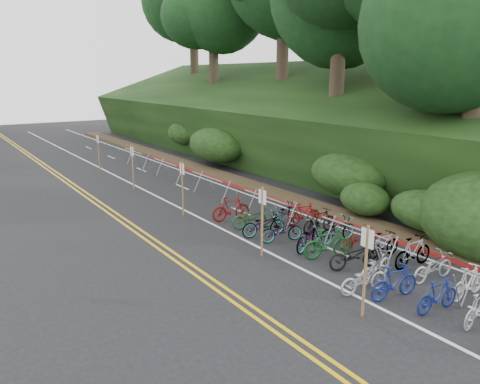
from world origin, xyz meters
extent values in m
plane|color=black|center=(0.00, 0.00, 0.00)|extent=(120.00, 120.00, 0.00)
cube|color=gold|center=(-2.15, 10.00, 0.00)|extent=(0.12, 80.00, 0.01)
cube|color=gold|center=(-1.85, 10.00, 0.00)|extent=(0.12, 80.00, 0.01)
cube|color=silver|center=(1.00, 10.00, 0.00)|extent=(0.12, 80.00, 0.01)
cube|color=silver|center=(5.20, 10.00, 0.00)|extent=(0.12, 80.00, 0.01)
cube|color=silver|center=(3.10, 4.00, 0.00)|extent=(0.10, 1.60, 0.01)
cube|color=silver|center=(3.10, 10.00, 0.00)|extent=(0.10, 1.60, 0.01)
cube|color=silver|center=(3.10, 16.00, 0.00)|extent=(0.10, 1.60, 0.01)
cube|color=silver|center=(3.10, 22.00, 0.00)|extent=(0.10, 1.60, 0.01)
cube|color=silver|center=(3.10, 28.00, 0.00)|extent=(0.10, 1.60, 0.01)
cube|color=silver|center=(3.10, 34.00, 0.00)|extent=(0.10, 1.60, 0.01)
cube|color=maroon|center=(5.70, 12.00, 0.05)|extent=(0.25, 28.00, 0.10)
cube|color=black|center=(13.50, 22.00, 2.80)|extent=(12.32, 44.00, 9.11)
cube|color=#382819|center=(6.40, 22.00, 0.08)|extent=(1.40, 44.00, 0.16)
ellipsoid|color=#284C19|center=(7.20, 3.00, 1.04)|extent=(2.00, 2.80, 1.60)
ellipsoid|color=#284C19|center=(8.00, 8.00, 1.55)|extent=(2.60, 3.64, 2.08)
ellipsoid|color=#284C19|center=(9.20, 14.00, 1.99)|extent=(2.20, 3.08, 1.76)
ellipsoid|color=#284C19|center=(7.80, 20.00, 1.56)|extent=(3.00, 4.20, 2.40)
ellipsoid|color=#284C19|center=(8.50, 26.00, 1.73)|extent=(2.40, 3.36, 1.92)
ellipsoid|color=#284C19|center=(9.80, 30.00, 2.41)|extent=(2.80, 3.92, 2.24)
ellipsoid|color=#284C19|center=(7.00, 6.00, 0.90)|extent=(1.80, 2.52, 1.44)
ellipsoid|color=#284C19|center=(10.00, 18.00, 2.60)|extent=(3.20, 4.48, 2.56)
cylinder|color=#2D2319|center=(9.50, 3.00, 3.88)|extent=(0.79, 0.79, 5.35)
cylinder|color=#2D2319|center=(12.00, 6.00, 6.10)|extent=(0.85, 0.85, 6.59)
cylinder|color=#2D2319|center=(11.00, 12.00, 5.59)|extent=(0.83, 0.83, 6.18)
cylinder|color=#2D2319|center=(13.50, 20.00, 6.70)|extent=(0.87, 0.87, 7.00)
cylinder|color=#2D2319|center=(12.50, 28.00, 5.68)|extent=(0.81, 0.81, 5.77)
ellipsoid|color=black|center=(12.50, 28.00, 10.87)|extent=(7.69, 7.69, 7.30)
cylinder|color=#2D2319|center=(15.00, 36.00, 6.80)|extent=(0.85, 0.85, 6.59)
ellipsoid|color=black|center=(15.00, 36.00, 12.84)|extent=(9.15, 9.15, 8.70)
cylinder|color=gray|center=(2.59, -1.12, 0.56)|extent=(0.57, 0.04, 1.10)
cylinder|color=gray|center=(3.15, -1.12, 0.56)|extent=(0.57, 0.04, 1.10)
cylinder|color=gray|center=(3.00, 3.00, 1.15)|extent=(0.05, 3.00, 0.05)
cylinder|color=gray|center=(2.72, 1.60, 0.57)|extent=(0.58, 0.04, 1.13)
cylinder|color=gray|center=(3.28, 1.60, 0.57)|extent=(0.58, 0.04, 1.13)
cylinder|color=gray|center=(2.72, 4.40, 0.57)|extent=(0.58, 0.04, 1.13)
cylinder|color=gray|center=(3.28, 4.40, 0.57)|extent=(0.58, 0.04, 1.13)
cylinder|color=gray|center=(3.00, 8.00, 1.15)|extent=(0.05, 3.00, 0.05)
cylinder|color=gray|center=(2.72, 6.60, 0.57)|extent=(0.58, 0.04, 1.13)
cylinder|color=gray|center=(3.28, 6.60, 0.57)|extent=(0.58, 0.04, 1.13)
cylinder|color=gray|center=(2.72, 9.40, 0.57)|extent=(0.58, 0.04, 1.13)
cylinder|color=gray|center=(3.28, 9.40, 0.57)|extent=(0.58, 0.04, 1.13)
cylinder|color=gray|center=(3.00, 13.00, 1.15)|extent=(0.05, 3.00, 0.05)
cylinder|color=gray|center=(2.72, 11.60, 0.57)|extent=(0.58, 0.04, 1.13)
cylinder|color=gray|center=(3.28, 11.60, 0.57)|extent=(0.58, 0.04, 1.13)
cylinder|color=gray|center=(2.72, 14.40, 0.57)|extent=(0.58, 0.04, 1.13)
cylinder|color=gray|center=(3.28, 14.40, 0.57)|extent=(0.58, 0.04, 1.13)
cylinder|color=gray|center=(3.00, 18.00, 1.15)|extent=(0.05, 3.00, 0.05)
cylinder|color=gray|center=(2.72, 16.60, 0.57)|extent=(0.58, 0.04, 1.13)
cylinder|color=gray|center=(3.28, 16.60, 0.57)|extent=(0.58, 0.04, 1.13)
cylinder|color=gray|center=(2.72, 19.40, 0.57)|extent=(0.58, 0.04, 1.13)
cylinder|color=gray|center=(3.28, 19.40, 0.57)|extent=(0.58, 0.04, 1.13)
cylinder|color=gray|center=(3.00, 23.00, 1.15)|extent=(0.05, 3.00, 0.05)
cylinder|color=gray|center=(2.72, 21.60, 0.57)|extent=(0.58, 0.04, 1.13)
cylinder|color=gray|center=(3.28, 21.60, 0.57)|extent=(0.58, 0.04, 1.13)
cylinder|color=gray|center=(2.72, 24.40, 0.57)|extent=(0.58, 0.04, 1.13)
cylinder|color=gray|center=(3.28, 24.40, 0.57)|extent=(0.58, 0.04, 1.13)
cylinder|color=brown|center=(0.26, 0.08, 1.26)|extent=(0.08, 0.08, 2.53)
cube|color=silver|center=(0.26, 0.08, 2.18)|extent=(0.02, 0.40, 0.50)
cylinder|color=brown|center=(0.60, 5.00, 1.25)|extent=(0.08, 0.08, 2.50)
cube|color=silver|center=(0.60, 5.00, 2.15)|extent=(0.02, 0.40, 0.50)
cylinder|color=brown|center=(0.60, 11.00, 1.25)|extent=(0.08, 0.08, 2.50)
cube|color=silver|center=(0.60, 11.00, 2.15)|extent=(0.02, 0.40, 0.50)
cylinder|color=brown|center=(0.60, 17.00, 1.25)|extent=(0.08, 0.08, 2.50)
cube|color=silver|center=(0.60, 17.00, 2.15)|extent=(0.02, 0.40, 0.50)
cylinder|color=brown|center=(0.60, 23.00, 1.25)|extent=(0.08, 0.08, 2.50)
cube|color=silver|center=(0.60, 23.00, 2.15)|extent=(0.02, 0.40, 0.50)
imported|color=#9E9EA3|center=(1.35, 1.02, 0.44)|extent=(0.82, 1.73, 0.87)
imported|color=#9E9EA3|center=(2.35, -1.86, 0.46)|extent=(0.62, 1.58, 0.93)
imported|color=navy|center=(2.11, -0.87, 0.47)|extent=(0.58, 1.60, 0.94)
imported|color=beige|center=(3.57, -0.87, 0.48)|extent=(0.52, 1.63, 0.97)
imported|color=navy|center=(1.78, 0.27, 0.51)|extent=(0.72, 1.74, 1.01)
imported|color=#9E9EA3|center=(3.78, 0.40, 0.45)|extent=(0.70, 1.74, 0.90)
imported|color=#9E9EA3|center=(2.30, 1.41, 0.46)|extent=(0.94, 1.84, 0.92)
imported|color=slate|center=(4.15, 1.39, 0.53)|extent=(0.55, 1.78, 1.06)
imported|color=black|center=(2.44, 2.38, 0.49)|extent=(1.13, 1.96, 0.97)
imported|color=slate|center=(4.05, 2.53, 0.47)|extent=(0.49, 1.56, 0.93)
imported|color=#144C1E|center=(2.36, 3.53, 0.55)|extent=(1.05, 1.89, 1.09)
imported|color=maroon|center=(3.90, 3.52, 0.43)|extent=(0.76, 1.68, 0.85)
imported|color=slate|center=(2.42, 4.59, 0.48)|extent=(1.27, 1.94, 0.96)
imported|color=slate|center=(3.83, 4.52, 0.48)|extent=(0.73, 1.87, 0.97)
imported|color=slate|center=(2.09, 5.75, 0.45)|extent=(1.00, 1.80, 0.89)
imported|color=black|center=(4.00, 5.67, 0.51)|extent=(0.51, 1.71, 1.02)
imported|color=slate|center=(1.90, 6.64, 0.48)|extent=(0.99, 1.92, 0.96)
imported|color=maroon|center=(4.23, 6.90, 0.47)|extent=(0.72, 1.63, 0.95)
imported|color=#144C1E|center=(2.11, 7.64, 0.48)|extent=(1.19, 1.92, 0.95)
imported|color=slate|center=(3.83, 7.68, 0.42)|extent=(1.02, 1.69, 0.84)
imported|color=maroon|center=(1.96, 9.09, 0.54)|extent=(0.78, 1.84, 1.07)
camera|label=1|loc=(-8.70, -7.41, 6.20)|focal=35.00mm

